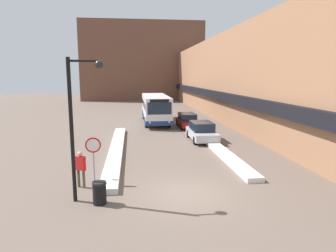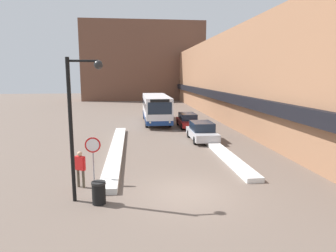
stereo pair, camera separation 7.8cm
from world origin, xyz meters
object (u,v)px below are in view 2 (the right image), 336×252
stop_sign (93,150)px  street_lamp (78,114)px  parked_car_middle (188,120)px  parked_car_front (202,131)px  city_bus (156,108)px  pedestrian (80,166)px  trash_bin (99,193)px

stop_sign → street_lamp: size_ratio=0.39×
parked_car_middle → street_lamp: street_lamp is taller
parked_car_front → stop_sign: bearing=-129.7°
city_bus → parked_car_front: size_ratio=2.31×
pedestrian → trash_bin: size_ratio=1.86×
city_bus → parked_car_front: bearing=-73.0°
pedestrian → parked_car_front: bearing=80.9°
city_bus → parked_car_middle: city_bus is taller
city_bus → trash_bin: size_ratio=10.67×
parked_car_middle → street_lamp: bearing=-113.8°
parked_car_middle → street_lamp: size_ratio=0.78×
parked_car_middle → street_lamp: (-7.82, -17.73, 3.03)m
city_bus → parked_car_middle: bearing=-48.2°
city_bus → stop_sign: 19.56m
street_lamp → trash_bin: street_lamp is taller
city_bus → trash_bin: city_bus is taller
stop_sign → parked_car_middle: bearing=64.2°
parked_car_front → pedestrian: size_ratio=2.48×
parked_car_front → trash_bin: size_ratio=4.61×
city_bus → pedestrian: (-5.09, -19.52, -0.62)m
city_bus → street_lamp: street_lamp is taller
parked_car_front → pedestrian: (-8.11, -9.61, 0.30)m
city_bus → street_lamp: 21.74m
parked_car_middle → stop_sign: (-7.56, -15.65, 0.97)m
parked_car_front → stop_sign: 11.88m
city_bus → parked_car_middle: 4.63m
stop_sign → street_lamp: 2.94m
pedestrian → city_bus: bearing=106.4°
street_lamp → parked_car_front: bearing=55.1°
parked_car_front → street_lamp: street_lamp is taller
parked_car_front → street_lamp: (-7.82, -11.19, 2.99)m
parked_car_middle → pedestrian: 18.07m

